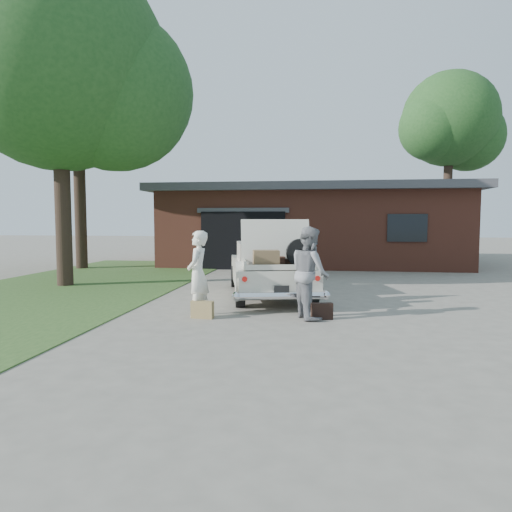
# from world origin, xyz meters

# --- Properties ---
(ground) EXTENTS (90.00, 90.00, 0.00)m
(ground) POSITION_xyz_m (0.00, 0.00, 0.00)
(ground) COLOR gray
(ground) RESTS_ON ground
(grass_strip) EXTENTS (6.00, 16.00, 0.02)m
(grass_strip) POSITION_xyz_m (-5.50, 3.00, 0.01)
(grass_strip) COLOR #2D4C1E
(grass_strip) RESTS_ON ground
(house) EXTENTS (12.80, 7.80, 3.30)m
(house) POSITION_xyz_m (0.98, 11.47, 1.67)
(house) COLOR brown
(house) RESTS_ON ground
(tree_left) EXTENTS (6.87, 5.97, 9.22)m
(tree_left) POSITION_xyz_m (-5.75, 3.06, 5.97)
(tree_left) COLOR #38281E
(tree_left) RESTS_ON ground
(tree_back) EXTENTS (6.54, 5.69, 9.60)m
(tree_back) POSITION_xyz_m (-7.72, 7.60, 6.46)
(tree_back) COLOR #38281E
(tree_back) RESTS_ON ground
(tree_right) EXTENTS (5.49, 4.77, 9.41)m
(tree_right) POSITION_xyz_m (7.99, 15.72, 6.71)
(tree_right) COLOR #38281E
(tree_right) RESTS_ON ground
(sedan) EXTENTS (2.72, 4.88, 1.89)m
(sedan) POSITION_xyz_m (0.12, 2.13, 0.68)
(sedan) COLOR beige
(sedan) RESTS_ON ground
(woman_left) EXTENTS (0.40, 0.61, 1.66)m
(woman_left) POSITION_xyz_m (-0.99, -0.51, 0.83)
(woman_left) COLOR white
(woman_left) RESTS_ON ground
(woman_right) EXTENTS (0.94, 1.04, 1.75)m
(woman_right) POSITION_xyz_m (1.17, -0.39, 0.88)
(woman_right) COLOR gray
(woman_right) RESTS_ON ground
(suitcase_left) EXTENTS (0.45, 0.19, 0.33)m
(suitcase_left) POSITION_xyz_m (-0.86, -0.70, 0.17)
(suitcase_left) COLOR #9E8650
(suitcase_left) RESTS_ON ground
(suitcase_right) EXTENTS (0.42, 0.22, 0.31)m
(suitcase_right) POSITION_xyz_m (1.40, -0.49, 0.16)
(suitcase_right) COLOR black
(suitcase_right) RESTS_ON ground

